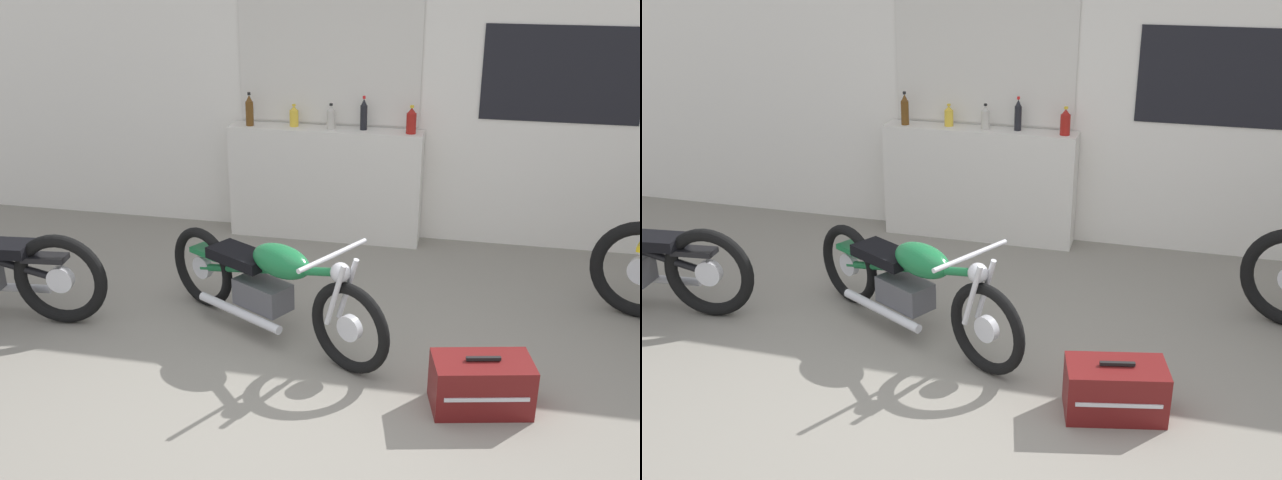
{
  "view_description": "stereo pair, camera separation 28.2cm",
  "coord_description": "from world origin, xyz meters",
  "views": [
    {
      "loc": [
        0.83,
        -3.51,
        2.63
      ],
      "look_at": [
        -0.15,
        1.07,
        0.7
      ],
      "focal_mm": 42.0,
      "sensor_mm": 36.0,
      "label": 1
    },
    {
      "loc": [
        1.1,
        -3.44,
        2.63
      ],
      "look_at": [
        -0.15,
        1.07,
        0.7
      ],
      "focal_mm": 42.0,
      "sensor_mm": 36.0,
      "label": 2
    }
  ],
  "objects": [
    {
      "name": "bottle_leftmost",
      "position": [
        -1.16,
        2.81,
        1.16
      ],
      "size": [
        0.07,
        0.07,
        0.3
      ],
      "color": "#5B3814",
      "rests_on": "sill_counter"
    },
    {
      "name": "hard_case_darkred",
      "position": [
        0.97,
        0.36,
        0.16
      ],
      "size": [
        0.63,
        0.43,
        0.35
      ],
      "color": "maroon",
      "rests_on": "ground_plane"
    },
    {
      "name": "bottle_right_center",
      "position": [
        -0.14,
        2.87,
        1.16
      ],
      "size": [
        0.06,
        0.06,
        0.3
      ],
      "color": "black",
      "rests_on": "sill_counter"
    },
    {
      "name": "ground_plane",
      "position": [
        0.0,
        0.0,
        0.0
      ],
      "size": [
        24.0,
        24.0,
        0.0
      ],
      "primitive_type": "plane",
      "color": "gray"
    },
    {
      "name": "bottle_left_center",
      "position": [
        -0.77,
        2.87,
        1.11
      ],
      "size": [
        0.08,
        0.08,
        0.2
      ],
      "color": "gold",
      "rests_on": "sill_counter"
    },
    {
      "name": "bottle_rightmost",
      "position": [
        0.28,
        2.82,
        1.13
      ],
      "size": [
        0.09,
        0.09,
        0.24
      ],
      "color": "maroon",
      "rests_on": "sill_counter"
    },
    {
      "name": "motorcycle_green",
      "position": [
        -0.48,
        0.94,
        0.4
      ],
      "size": [
        1.81,
        1.09,
        0.79
      ],
      "color": "black",
      "rests_on": "ground_plane"
    },
    {
      "name": "bottle_center",
      "position": [
        -0.43,
        2.84,
        1.12
      ],
      "size": [
        0.07,
        0.07,
        0.22
      ],
      "color": "#B7B2A8",
      "rests_on": "sill_counter"
    },
    {
      "name": "sill_counter",
      "position": [
        -0.48,
        2.84,
        0.51
      ],
      "size": [
        1.74,
        0.28,
        1.03
      ],
      "color": "silver",
      "rests_on": "ground_plane"
    },
    {
      "name": "wall_back",
      "position": [
        0.0,
        3.02,
        1.4
      ],
      "size": [
        10.0,
        0.07,
        2.8
      ],
      "color": "silver",
      "rests_on": "ground_plane"
    }
  ]
}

